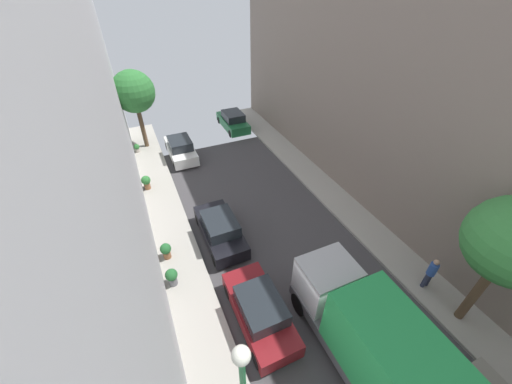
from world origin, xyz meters
The scene contains 15 objects.
ground centered at (0.00, 0.00, 0.00)m, with size 32.00×32.00×0.00m, color #423F42.
sidewalk_left centered at (-5.00, 0.00, 0.07)m, with size 2.00×44.00×0.15m, color #A8A399.
sidewalk_right centered at (5.00, 0.00, 0.07)m, with size 2.00×44.00×0.15m, color #A8A399.
parked_car_left_2 centered at (-2.70, 0.72, 0.72)m, with size 1.78×4.20×1.57m.
parked_car_left_3 centered at (-2.70, 5.75, 0.72)m, with size 1.78×4.20×1.57m.
parked_car_left_4 centered at (-2.70, 15.22, 0.72)m, with size 1.78×4.20×1.57m.
parked_car_right_2 centered at (2.70, 18.38, 0.72)m, with size 1.78×4.20×1.57m.
delivery_truck centered at (0.00, -2.34, 1.79)m, with size 2.26×6.60×3.38m.
pedestrian centered at (4.81, -0.86, 1.07)m, with size 0.40×0.36×1.72m.
street_tree_2 centered at (-4.94, 17.90, 4.51)m, with size 3.03×3.03×5.91m.
potted_plant_0 centered at (-5.68, 11.87, 0.70)m, with size 0.58×0.58×0.95m.
potted_plant_1 centered at (-5.61, 3.85, 0.67)m, with size 0.55×0.55×0.92m.
potted_plant_2 centered at (-5.73, 17.17, 0.51)m, with size 0.43×0.43×0.67m.
potted_plant_5 centered at (-5.57, 5.52, 0.66)m, with size 0.54×0.54×0.89m.
lamp_post centered at (-4.60, -2.40, 3.56)m, with size 0.44×0.44×5.13m.
Camera 1 is at (-5.48, -5.18, 11.70)m, focal length 20.72 mm.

